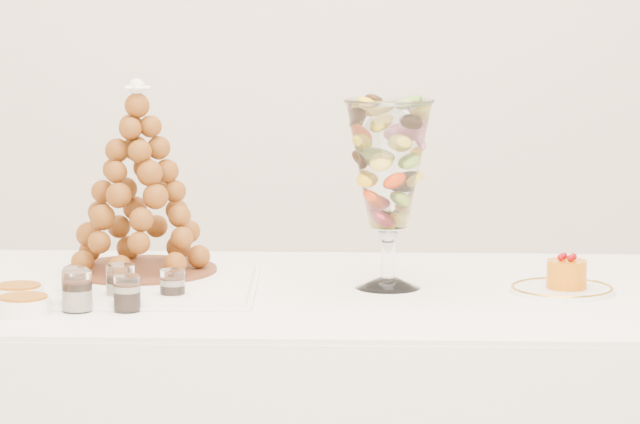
{
  "coord_description": "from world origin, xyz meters",
  "views": [
    {
      "loc": [
        -0.05,
        -2.79,
        1.42
      ],
      "look_at": [
        -0.01,
        0.22,
        0.97
      ],
      "focal_mm": 85.0,
      "sensor_mm": 36.0,
      "label": 1
    }
  ],
  "objects": [
    {
      "name": "verrine_c",
      "position": [
        -0.3,
        0.05,
        0.85
      ],
      "size": [
        0.05,
        0.05,
        0.06
      ],
      "primitive_type": "cylinder",
      "rotation": [
        0.0,
        0.0,
        -0.04
      ],
      "color": "white",
      "rests_on": "buffet_table"
    },
    {
      "name": "mousse_cake",
      "position": [
        0.47,
        0.13,
        0.86
      ],
      "size": [
        0.08,
        0.08,
        0.07
      ],
      "color": "#D46A09",
      "rests_on": "cake_plate"
    },
    {
      "name": "ramekin_back",
      "position": [
        -0.59,
        0.06,
        0.83
      ],
      "size": [
        0.1,
        0.1,
        0.03
      ],
      "primitive_type": "cylinder",
      "color": "white",
      "rests_on": "buffet_table"
    },
    {
      "name": "cake_plate",
      "position": [
        0.47,
        0.14,
        0.82
      ],
      "size": [
        0.21,
        0.21,
        0.01
      ],
      "primitive_type": "cylinder",
      "color": "white",
      "rests_on": "buffet_table"
    },
    {
      "name": "verrine_b",
      "position": [
        -0.39,
        0.05,
        0.85
      ],
      "size": [
        0.07,
        0.07,
        0.07
      ],
      "primitive_type": "cylinder",
      "rotation": [
        0.0,
        0.0,
        0.2
      ],
      "color": "white",
      "rests_on": "buffet_table"
    },
    {
      "name": "verrine_e",
      "position": [
        -0.37,
        -0.03,
        0.85
      ],
      "size": [
        0.06,
        0.06,
        0.07
      ],
      "primitive_type": "cylinder",
      "rotation": [
        0.0,
        0.0,
        -0.18
      ],
      "color": "white",
      "rests_on": "buffet_table"
    },
    {
      "name": "verrine_d",
      "position": [
        -0.47,
        -0.02,
        0.86
      ],
      "size": [
        0.06,
        0.06,
        0.08
      ],
      "primitive_type": "cylinder",
      "rotation": [
        0.0,
        0.0,
        -0.11
      ],
      "color": "white",
      "rests_on": "buffet_table"
    },
    {
      "name": "verrine_a",
      "position": [
        -0.49,
        0.08,
        0.85
      ],
      "size": [
        0.05,
        0.05,
        0.06
      ],
      "primitive_type": "cylinder",
      "rotation": [
        0.0,
        0.0,
        -0.06
      ],
      "color": "white",
      "rests_on": "buffet_table"
    },
    {
      "name": "croquembouche",
      "position": [
        -0.38,
        0.28,
        1.03
      ],
      "size": [
        0.32,
        0.32,
        0.39
      ],
      "rotation": [
        0.0,
        0.0,
        0.26
      ],
      "color": "brown",
      "rests_on": "lace_tray"
    },
    {
      "name": "lace_tray",
      "position": [
        -0.42,
        0.18,
        0.83
      ],
      "size": [
        0.54,
        0.41,
        0.02
      ],
      "primitive_type": "cube",
      "rotation": [
        0.0,
        0.0,
        -0.02
      ],
      "color": "white",
      "rests_on": "buffet_table"
    },
    {
      "name": "macaron_vase",
      "position": [
        0.12,
        0.19,
        1.06
      ],
      "size": [
        0.17,
        0.17,
        0.38
      ],
      "color": "white",
      "rests_on": "buffet_table"
    },
    {
      "name": "ramekin_front",
      "position": [
        -0.56,
        -0.05,
        0.83
      ],
      "size": [
        0.1,
        0.1,
        0.03
      ],
      "primitive_type": "cylinder",
      "color": "white",
      "rests_on": "buffet_table"
    }
  ]
}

